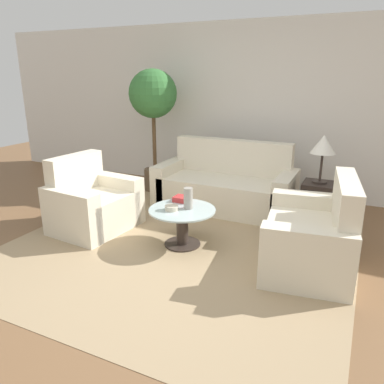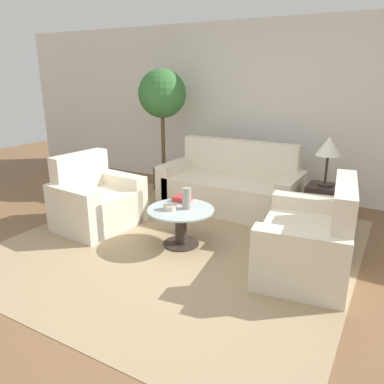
% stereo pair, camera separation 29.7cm
% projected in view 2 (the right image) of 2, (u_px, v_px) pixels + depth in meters
% --- Properties ---
extents(ground_plane, '(14.00, 14.00, 0.00)m').
position_uv_depth(ground_plane, '(154.00, 275.00, 3.56)').
color(ground_plane, brown).
extents(wall_back, '(10.00, 0.06, 2.60)m').
position_uv_depth(wall_back, '(267.00, 110.00, 5.70)').
color(wall_back, white).
rests_on(wall_back, ground_plane).
extents(rug, '(3.63, 3.61, 0.01)m').
position_uv_depth(rug, '(181.00, 244.00, 4.21)').
color(rug, tan).
rests_on(rug, ground_plane).
extents(sofa_main, '(1.91, 0.84, 0.93)m').
position_uv_depth(sofa_main, '(232.00, 188.00, 5.27)').
color(sofa_main, beige).
rests_on(sofa_main, ground_plane).
extents(armchair, '(0.86, 1.03, 0.90)m').
position_uv_depth(armchair, '(95.00, 203.00, 4.67)').
color(armchair, beige).
rests_on(armchair, ground_plane).
extents(loveseat, '(0.96, 1.31, 0.91)m').
position_uv_depth(loveseat, '(312.00, 242.00, 3.57)').
color(loveseat, beige).
rests_on(loveseat, ground_plane).
extents(coffee_table, '(0.73, 0.73, 0.43)m').
position_uv_depth(coffee_table, '(181.00, 222.00, 4.12)').
color(coffee_table, '#332823').
rests_on(coffee_table, ground_plane).
extents(side_table, '(0.38, 0.38, 0.55)m').
position_uv_depth(side_table, '(322.00, 207.00, 4.59)').
color(side_table, '#332823').
rests_on(side_table, ground_plane).
extents(table_lamp, '(0.30, 0.30, 0.59)m').
position_uv_depth(table_lamp, '(329.00, 148.00, 4.37)').
color(table_lamp, '#332823').
rests_on(table_lamp, side_table).
extents(potted_plant, '(0.74, 0.74, 1.91)m').
position_uv_depth(potted_plant, '(162.00, 103.00, 5.80)').
color(potted_plant, brown).
rests_on(potted_plant, ground_plane).
extents(vase, '(0.10, 0.10, 0.24)m').
position_uv_depth(vase, '(187.00, 198.00, 4.05)').
color(vase, '#9E998E').
rests_on(vase, coffee_table).
extents(bowl, '(0.15, 0.15, 0.05)m').
position_uv_depth(bowl, '(170.00, 207.00, 4.04)').
color(bowl, beige).
rests_on(bowl, coffee_table).
extents(book_stack, '(0.18, 0.16, 0.06)m').
position_uv_depth(book_stack, '(182.00, 199.00, 4.31)').
color(book_stack, '#BC3333').
rests_on(book_stack, coffee_table).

